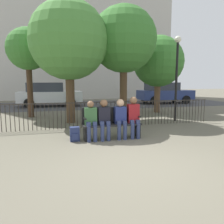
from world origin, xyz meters
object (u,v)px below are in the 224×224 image
object	(u,v)px
tree_0	(69,41)
backpack	(75,134)
tree_2	(158,62)
parked_car_1	(164,92)
tree_1	(124,40)
tree_3	(28,50)
park_bench	(111,122)
seated_person_3	(134,115)
lamp_post	(177,65)
seated_person_2	(121,116)
seated_person_0	(91,119)
parked_car_0	(49,94)
seated_person_1	(104,117)

from	to	relation	value
tree_0	backpack	bearing A→B (deg)	-91.73
tree_2	parked_car_1	bearing A→B (deg)	58.05
parked_car_1	backpack	bearing A→B (deg)	-129.50
tree_2	parked_car_1	world-z (taller)	tree_2
tree_1	parked_car_1	world-z (taller)	tree_1
tree_3	parked_car_1	xyz separation A→B (m)	(9.36, 4.49, -2.29)
park_bench	tree_3	bearing A→B (deg)	120.08
tree_1	tree_3	world-z (taller)	tree_1
park_bench	seated_person_3	size ratio (longest dim) A/B	1.40
tree_2	tree_3	distance (m)	6.59
tree_1	lamp_post	xyz separation A→B (m)	(2.01, -1.07, -1.12)
seated_person_2	tree_3	xyz separation A→B (m)	(-3.00, 4.89, 2.47)
park_bench	seated_person_0	xyz separation A→B (m)	(-0.63, -0.13, 0.15)
seated_person_3	tree_2	distance (m)	6.20
seated_person_0	seated_person_2	distance (m)	0.88
tree_2	backpack	bearing A→B (deg)	-135.23
seated_person_0	seated_person_2	world-z (taller)	seated_person_2
parked_car_0	park_bench	bearing A→B (deg)	-77.63
seated_person_0	tree_1	size ratio (longest dim) A/B	0.23
park_bench	parked_car_0	bearing A→B (deg)	102.37
seated_person_2	backpack	size ratio (longest dim) A/B	2.86
tree_0	lamp_post	xyz separation A→B (m)	(4.40, -0.68, -0.92)
tree_0	lamp_post	world-z (taller)	tree_0
seated_person_3	parked_car_1	bearing A→B (deg)	57.61
backpack	lamp_post	distance (m)	5.45
seated_person_0	tree_1	bearing A→B (deg)	58.98
park_bench	seated_person_3	distance (m)	0.70
lamp_post	parked_car_1	distance (m)	7.96
tree_3	parked_car_0	world-z (taller)	tree_3
lamp_post	parked_car_0	bearing A→B (deg)	127.20
seated_person_0	tree_2	world-z (taller)	tree_2
tree_2	parked_car_0	xyz separation A→B (m)	(-5.86, 4.49, -1.90)
seated_person_2	tree_2	size ratio (longest dim) A/B	0.28
seated_person_3	tree_1	distance (m)	4.40
tree_0	parked_car_0	size ratio (longest dim) A/B	1.16
seated_person_3	tree_3	bearing A→B (deg)	124.93
lamp_post	tree_2	bearing A→B (deg)	80.66
parked_car_0	parked_car_1	size ratio (longest dim) A/B	1.00
lamp_post	tree_0	bearing A→B (deg)	171.20
park_bench	parked_car_0	xyz separation A→B (m)	(-2.04, 9.28, 0.35)
seated_person_3	tree_1	world-z (taller)	tree_1
seated_person_1	tree_3	bearing A→B (deg)	117.15
tree_2	parked_car_0	world-z (taller)	tree_2
park_bench	parked_car_0	size ratio (longest dim) A/B	0.41
seated_person_0	tree_0	bearing A→B (deg)	97.26
seated_person_2	tree_1	bearing A→B (deg)	71.35
tree_2	parked_car_0	distance (m)	7.63
seated_person_1	lamp_post	world-z (taller)	lamp_post
seated_person_3	backpack	bearing A→B (deg)	178.93
seated_person_2	lamp_post	bearing A→B (deg)	35.84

